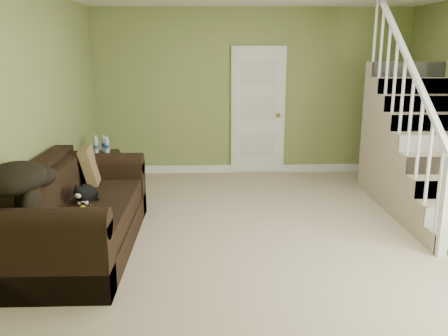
{
  "coord_description": "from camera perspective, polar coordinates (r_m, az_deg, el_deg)",
  "views": [
    {
      "loc": [
        -0.71,
        -4.83,
        1.95
      ],
      "look_at": [
        -0.54,
        0.13,
        0.72
      ],
      "focal_mm": 38.0,
      "sensor_mm": 36.0,
      "label": 1
    }
  ],
  "objects": [
    {
      "name": "floor",
      "position": [
        5.26,
        5.97,
        -7.89
      ],
      "size": [
        5.0,
        5.5,
        0.01
      ],
      "primitive_type": "cube",
      "color": "tan",
      "rests_on": "ground"
    },
    {
      "name": "wall_back",
      "position": [
        7.64,
        3.37,
        9.06
      ],
      "size": [
        5.0,
        0.04,
        2.6
      ],
      "primitive_type": "cube",
      "color": "olive",
      "rests_on": "floor"
    },
    {
      "name": "wall_front",
      "position": [
        2.29,
        16.23,
        -3.09
      ],
      "size": [
        5.0,
        0.04,
        2.6
      ],
      "primitive_type": "cube",
      "color": "olive",
      "rests_on": "floor"
    },
    {
      "name": "wall_left",
      "position": [
        5.19,
        -22.28,
        5.73
      ],
      "size": [
        0.04,
        5.5,
        2.6
      ],
      "primitive_type": "cube",
      "color": "olive",
      "rests_on": "floor"
    },
    {
      "name": "baseboard_back",
      "position": [
        7.81,
        3.26,
        -0.05
      ],
      "size": [
        5.0,
        0.04,
        0.12
      ],
      "primitive_type": "cube",
      "color": "white",
      "rests_on": "floor"
    },
    {
      "name": "baseboard_left",
      "position": [
        5.47,
        -20.79,
        -7.19
      ],
      "size": [
        0.04,
        5.5,
        0.12
      ],
      "primitive_type": "cube",
      "color": "white",
      "rests_on": "floor"
    },
    {
      "name": "door",
      "position": [
        7.64,
        4.12,
        6.83
      ],
      "size": [
        0.86,
        0.12,
        2.02
      ],
      "color": "white",
      "rests_on": "floor"
    },
    {
      "name": "staircase",
      "position": [
        6.53,
        22.52,
        1.32
      ],
      "size": [
        1.0,
        2.51,
        2.82
      ],
      "color": "tan",
      "rests_on": "floor"
    },
    {
      "name": "sofa",
      "position": [
        4.97,
        -17.25,
        -5.58
      ],
      "size": [
        0.98,
        2.27,
        0.9
      ],
      "color": "black",
      "rests_on": "floor"
    },
    {
      "name": "side_table",
      "position": [
        6.82,
        -14.22,
        -0.49
      ],
      "size": [
        0.6,
        0.6,
        0.8
      ],
      "rotation": [
        0.0,
        0.0,
        0.3
      ],
      "color": "black",
      "rests_on": "floor"
    },
    {
      "name": "cat",
      "position": [
        4.89,
        -16.4,
        -2.95
      ],
      "size": [
        0.22,
        0.47,
        0.23
      ],
      "rotation": [
        0.0,
        0.0,
        -0.08
      ],
      "color": "black",
      "rests_on": "sofa"
    },
    {
      "name": "banana",
      "position": [
        4.63,
        -16.58,
        -4.74
      ],
      "size": [
        0.12,
        0.2,
        0.05
      ],
      "primitive_type": "ellipsoid",
      "rotation": [
        0.0,
        0.0,
        0.41
      ],
      "color": "yellow",
      "rests_on": "sofa"
    },
    {
      "name": "throw_pillow",
      "position": [
        5.58,
        -15.83,
        0.27
      ],
      "size": [
        0.25,
        0.44,
        0.43
      ],
      "primitive_type": "cube",
      "rotation": [
        0.0,
        -0.24,
        0.11
      ],
      "color": "#4E351F",
      "rests_on": "sofa"
    },
    {
      "name": "throw_blanket",
      "position": [
        4.26,
        -23.81,
        -1.12
      ],
      "size": [
        0.63,
        0.73,
        0.26
      ],
      "primitive_type": "ellipsoid",
      "rotation": [
        0.0,
        0.0,
        -0.26
      ],
      "color": "black",
      "rests_on": "sofa"
    }
  ]
}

